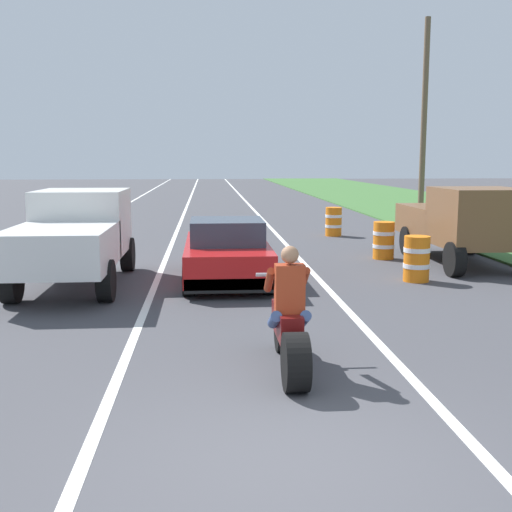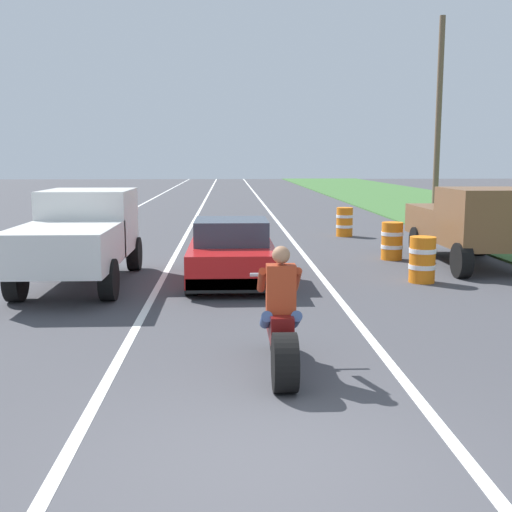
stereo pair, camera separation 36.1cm
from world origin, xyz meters
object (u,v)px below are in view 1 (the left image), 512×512
at_px(motorcycle_with_rider, 289,328).
at_px(construction_barrel_nearest, 417,259).
at_px(sports_car_red, 227,252).
at_px(construction_barrel_mid, 384,240).
at_px(pickup_truck_left_lane_white, 75,234).
at_px(pickup_truck_right_shoulder_brown, 463,221).
at_px(construction_barrel_far, 334,222).

bearing_deg(motorcycle_with_rider, construction_barrel_nearest, 58.45).
relative_size(sports_car_red, construction_barrel_mid, 4.30).
xyz_separation_m(pickup_truck_left_lane_white, construction_barrel_mid, (7.51, 3.06, -0.60)).
bearing_deg(pickup_truck_right_shoulder_brown, pickup_truck_left_lane_white, -167.27).
bearing_deg(sports_car_red, construction_barrel_nearest, -5.77).
height_order(motorcycle_with_rider, sports_car_red, motorcycle_with_rider).
relative_size(pickup_truck_right_shoulder_brown, construction_barrel_mid, 4.80).
xyz_separation_m(construction_barrel_mid, construction_barrel_far, (-0.32, 5.17, 0.00)).
bearing_deg(sports_car_red, pickup_truck_right_shoulder_brown, 16.36).
bearing_deg(construction_barrel_far, pickup_truck_right_shoulder_brown, -71.19).
height_order(motorcycle_with_rider, construction_barrel_mid, motorcycle_with_rider).
height_order(pickup_truck_right_shoulder_brown, construction_barrel_mid, pickup_truck_right_shoulder_brown).
height_order(construction_barrel_mid, construction_barrel_far, same).
xyz_separation_m(pickup_truck_left_lane_white, construction_barrel_nearest, (7.35, -0.10, -0.60)).
distance_m(sports_car_red, pickup_truck_left_lane_white, 3.26).
xyz_separation_m(pickup_truck_right_shoulder_brown, construction_barrel_mid, (-1.76, 0.96, -0.60)).
distance_m(pickup_truck_left_lane_white, construction_barrel_nearest, 7.37).
relative_size(motorcycle_with_rider, sports_car_red, 0.51).
relative_size(motorcycle_with_rider, pickup_truck_left_lane_white, 0.46).
xyz_separation_m(pickup_truck_left_lane_white, pickup_truck_right_shoulder_brown, (9.27, 2.09, 0.00)).
height_order(pickup_truck_left_lane_white, construction_barrel_nearest, pickup_truck_left_lane_white).
bearing_deg(construction_barrel_mid, motorcycle_with_rider, -112.54).
bearing_deg(pickup_truck_left_lane_white, sports_car_red, 5.59).
distance_m(sports_car_red, construction_barrel_far, 8.85).
bearing_deg(construction_barrel_nearest, motorcycle_with_rider, -121.55).
xyz_separation_m(motorcycle_with_rider, construction_barrel_mid, (3.73, 8.98, -0.09)).
bearing_deg(construction_barrel_far, construction_barrel_nearest, -88.84).
bearing_deg(pickup_truck_right_shoulder_brown, construction_barrel_mid, 151.32).
height_order(sports_car_red, construction_barrel_far, sports_car_red).
distance_m(motorcycle_with_rider, construction_barrel_mid, 9.72).
bearing_deg(sports_car_red, motorcycle_with_rider, -84.75).
relative_size(pickup_truck_right_shoulder_brown, construction_barrel_far, 4.80).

